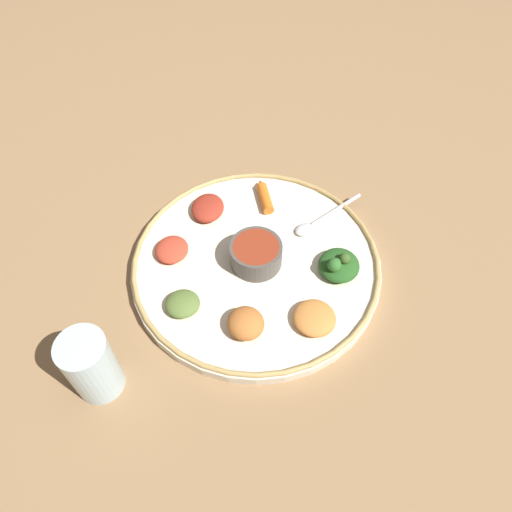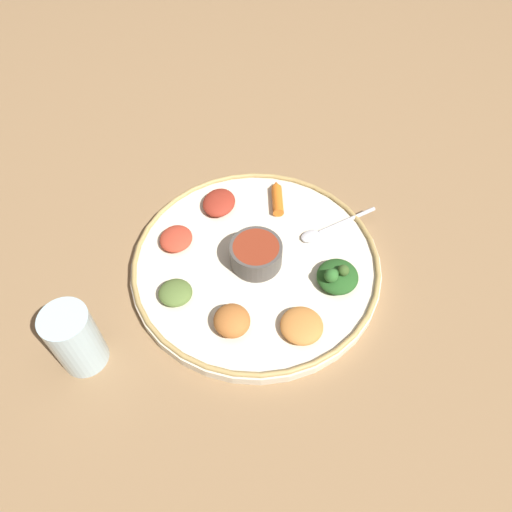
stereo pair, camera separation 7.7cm
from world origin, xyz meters
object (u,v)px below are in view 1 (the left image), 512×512
object	(u,v)px
center_bowl	(256,254)
greens_pile	(339,265)
spoon	(318,221)
drinking_glass	(93,368)
carrot_near_spoon	(264,196)

from	to	relation	value
center_bowl	greens_pile	world-z (taller)	greens_pile
spoon	drinking_glass	world-z (taller)	drinking_glass
center_bowl	drinking_glass	xyz separation A→B (m)	(-0.17, -0.23, 0.01)
center_bowl	greens_pile	xyz separation A→B (m)	(0.13, 0.01, -0.01)
drinking_glass	greens_pile	bearing A→B (deg)	38.41
carrot_near_spoon	drinking_glass	world-z (taller)	drinking_glass
spoon	greens_pile	distance (m)	0.10
drinking_glass	spoon	bearing A→B (deg)	51.93
greens_pile	center_bowl	bearing A→B (deg)	-176.61
carrot_near_spoon	spoon	bearing A→B (deg)	-19.36
greens_pile	carrot_near_spoon	xyz separation A→B (m)	(-0.14, 0.13, -0.01)
drinking_glass	center_bowl	bearing A→B (deg)	53.31
center_bowl	drinking_glass	world-z (taller)	drinking_glass
spoon	carrot_near_spoon	bearing A→B (deg)	160.64
center_bowl	greens_pile	distance (m)	0.13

